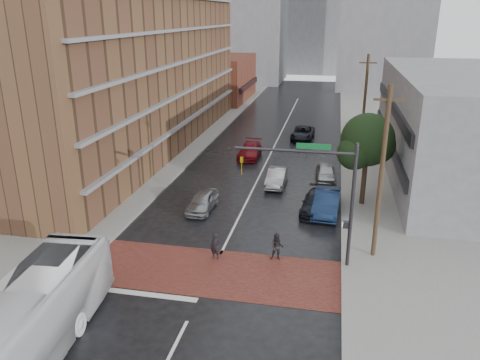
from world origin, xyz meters
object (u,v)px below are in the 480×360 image
at_px(suv_travel, 303,133).
at_px(car_parked_mid, 316,203).
at_px(car_travel_b, 277,177).
at_px(car_parked_far, 326,173).
at_px(car_travel_c, 250,150).
at_px(car_travel_a, 202,201).
at_px(pedestrian_a, 215,246).
at_px(pedestrian_b, 277,247).
at_px(transit_bus, 15,335).
at_px(car_parked_near, 327,202).

relative_size(suv_travel, car_parked_mid, 1.08).
bearing_deg(car_travel_b, car_parked_mid, -54.77).
bearing_deg(car_parked_far, car_travel_c, 139.53).
bearing_deg(car_travel_a, car_travel_c, 87.92).
height_order(pedestrian_a, car_parked_far, pedestrian_a).
xyz_separation_m(pedestrian_b, car_parked_far, (2.36, 14.33, -0.12)).
distance_m(pedestrian_a, car_travel_a, 7.27).
bearing_deg(transit_bus, car_parked_mid, 55.35).
bearing_deg(transit_bus, car_travel_c, 78.85).
bearing_deg(pedestrian_b, transit_bus, -127.85).
relative_size(car_travel_c, car_parked_near, 0.98).
bearing_deg(transit_bus, pedestrian_a, 58.20).
bearing_deg(car_travel_c, pedestrian_b, -76.00).
bearing_deg(car_parked_near, transit_bus, -118.58).
bearing_deg(suv_travel, pedestrian_b, -85.80).
bearing_deg(car_parked_near, car_parked_mid, -176.64).
xyz_separation_m(pedestrian_a, car_travel_b, (1.89, 13.04, -0.12)).
relative_size(pedestrian_b, car_travel_b, 0.39).
distance_m(pedestrian_b, car_travel_b, 12.54).
bearing_deg(pedestrian_b, car_travel_b, 98.45).
height_order(pedestrian_b, car_travel_b, pedestrian_b).
height_order(transit_bus, car_parked_near, transit_bus).
bearing_deg(car_parked_near, pedestrian_a, -123.82).
distance_m(pedestrian_b, car_travel_a, 8.72).
distance_m(transit_bus, car_parked_mid, 21.25).
bearing_deg(car_parked_mid, car_travel_c, 124.24).
height_order(pedestrian_a, car_parked_mid, pedestrian_a).
height_order(suv_travel, car_parked_near, car_parked_near).
xyz_separation_m(car_travel_b, car_parked_near, (4.21, -5.00, 0.13)).
distance_m(transit_bus, car_travel_b, 24.45).
distance_m(transit_bus, car_travel_c, 31.01).
xyz_separation_m(car_travel_b, suv_travel, (1.00, 15.67, 0.01)).
distance_m(pedestrian_a, car_travel_c, 20.55).
bearing_deg(transit_bus, car_travel_b, 68.37).
relative_size(car_travel_a, car_parked_mid, 0.87).
relative_size(car_parked_mid, car_parked_far, 1.15).
bearing_deg(car_parked_mid, car_travel_b, 129.39).
bearing_deg(pedestrian_a, car_travel_b, 88.33).
height_order(transit_bus, car_travel_b, transit_bus).
xyz_separation_m(car_travel_a, car_travel_c, (0.99, 13.72, 0.02)).
bearing_deg(transit_bus, car_parked_far, 61.67).
bearing_deg(car_travel_a, car_travel_b, 55.93).
bearing_deg(car_travel_c, car_travel_b, -64.87).
bearing_deg(pedestrian_b, car_parked_mid, 77.08).
distance_m(car_parked_mid, car_parked_far, 6.91).
bearing_deg(car_travel_a, car_parked_far, 45.78).
distance_m(suv_travel, car_parked_far, 14.09).
xyz_separation_m(car_travel_b, car_travel_c, (-3.59, 7.45, 0.02)).
bearing_deg(car_parked_mid, car_parked_near, 4.70).
height_order(car_travel_a, car_travel_c, car_travel_c).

